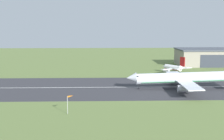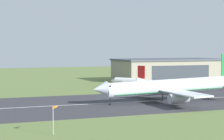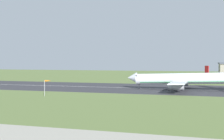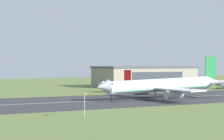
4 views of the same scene
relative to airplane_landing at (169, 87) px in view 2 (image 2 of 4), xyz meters
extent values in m
cube|color=#333338|center=(-26.89, 5.23, -4.99)|extent=(369.68, 51.93, 0.06)
cube|color=silver|center=(-26.89, 5.23, -4.95)|extent=(332.71, 0.70, 0.01)
cube|color=gray|center=(45.46, 82.89, 0.37)|extent=(55.79, 27.60, 10.78)
cube|color=#424751|center=(45.46, 82.89, 6.21)|extent=(56.79, 28.60, 0.90)
cube|color=#2D333D|center=(45.46, 69.04, -0.70)|extent=(33.47, 0.12, 8.62)
cylinder|color=silver|center=(-0.37, 0.01, 0.17)|extent=(42.63, 5.67, 6.03)
cone|color=silver|center=(-23.75, 0.48, 0.17)|extent=(4.57, 4.91, 4.94)
cube|color=black|center=(-21.36, 0.43, 1.13)|extent=(1.19, 4.12, 0.47)
cube|color=#1E7238|center=(-0.37, 0.01, -1.16)|extent=(38.25, 5.34, 1.29)
cube|color=silver|center=(-0.96, 12.86, -0.68)|extent=(6.73, 20.98, 0.58)
cylinder|color=#A8A8B2|center=(-2.26, 11.22, -2.42)|extent=(6.40, 3.11, 3.16)
cube|color=silver|center=(-1.48, -12.81, -0.68)|extent=(6.73, 20.98, 0.58)
cylinder|color=#A8A8B2|center=(-2.71, -11.12, -2.42)|extent=(6.40, 3.11, 3.16)
cube|color=silver|center=(23.38, 5.62, 0.89)|extent=(4.73, 7.46, 0.24)
cylinder|color=black|center=(-20.38, 0.41, -3.63)|extent=(0.24, 0.24, 2.77)
cylinder|color=black|center=(-20.38, 0.41, -4.80)|extent=(0.84, 0.84, 0.44)
cylinder|color=black|center=(-0.66, 2.90, -3.63)|extent=(0.24, 0.24, 2.77)
cylinder|color=black|center=(-0.66, 2.90, -4.80)|extent=(0.84, 0.84, 0.44)
cylinder|color=black|center=(-0.78, -2.87, -3.63)|extent=(0.24, 0.24, 2.77)
cylinder|color=black|center=(-0.78, -2.87, -4.80)|extent=(0.84, 0.84, 0.44)
cylinder|color=white|center=(5.35, 46.42, -1.75)|extent=(9.07, 11.30, 3.16)
cone|color=white|center=(1.33, 52.36, -1.75)|extent=(4.22, 4.13, 3.16)
cone|color=white|center=(9.64, 40.08, -1.18)|extent=(4.49, 4.74, 2.85)
cube|color=black|center=(2.21, 51.07, -1.11)|extent=(2.84, 2.42, 0.44)
cube|color=red|center=(5.35, 46.42, -2.62)|extent=(8.29, 10.26, 0.20)
cube|color=white|center=(9.57, 49.55, -2.30)|extent=(7.28, 5.91, 0.40)
cylinder|color=#A8A8B2|center=(8.84, 49.58, -3.53)|extent=(3.93, 4.51, 1.96)
cube|color=white|center=(0.88, 43.67, -2.30)|extent=(7.28, 5.91, 0.40)
cylinder|color=#A8A8B2|center=(1.13, 44.36, -3.53)|extent=(3.93, 4.51, 1.96)
cube|color=red|center=(9.32, 40.56, 2.52)|extent=(2.16, 3.01, 5.38)
cube|color=white|center=(12.86, 42.47, -1.27)|extent=(5.70, 5.21, 0.24)
cube|color=white|center=(6.23, 37.98, -1.27)|extent=(5.70, 5.21, 0.24)
cylinder|color=black|center=(2.80, 50.19, -4.17)|extent=(0.24, 0.24, 1.69)
cylinder|color=black|center=(2.80, 50.19, -4.80)|extent=(0.84, 0.84, 0.44)
cylinder|color=black|center=(7.08, 47.26, -4.17)|extent=(0.24, 0.24, 1.69)
cylinder|color=black|center=(7.08, 47.26, -4.80)|extent=(0.84, 0.84, 0.44)
cylinder|color=black|center=(3.93, 45.13, -4.17)|extent=(0.24, 0.24, 1.69)
cylinder|color=black|center=(3.93, 45.13, -4.80)|extent=(0.84, 0.84, 0.44)
cylinder|color=#B7B7BC|center=(-47.93, -37.42, -2.07)|extent=(0.14, 0.14, 5.90)
cone|color=orange|center=(-47.01, -36.39, 0.63)|extent=(2.08, 2.24, 0.60)
camera|label=1|loc=(-36.81, -135.09, 23.50)|focal=50.00mm
camera|label=2|loc=(-69.55, -125.45, 13.30)|focal=70.00mm
camera|label=3|loc=(8.81, -139.56, 8.18)|focal=50.00mm
camera|label=4|loc=(-90.89, -131.37, 7.85)|focal=70.00mm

